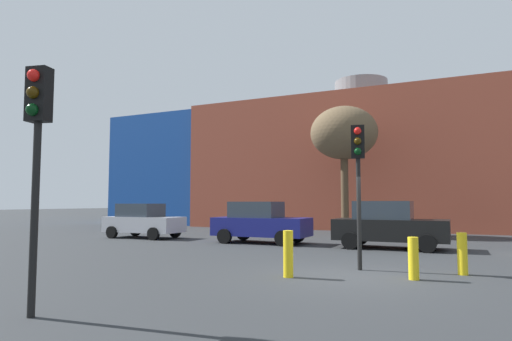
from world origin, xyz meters
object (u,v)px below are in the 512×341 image
parked_car_0 (143,221)px  parked_car_1 (260,222)px  bollard_yellow_1 (413,258)px  bollard_yellow_2 (462,254)px  parked_car_2 (389,225)px  traffic_light_near_left (37,132)px  bollard_yellow_0 (288,254)px  bare_tree_0 (344,134)px  traffic_light_island (358,163)px

parked_car_0 → parked_car_1: size_ratio=0.95×
bollard_yellow_1 → bollard_yellow_2: (1.05, 1.24, 0.03)m
bollard_yellow_2 → parked_car_0: bearing=159.1°
parked_car_2 → traffic_light_near_left: 13.58m
parked_car_2 → bollard_yellow_0: bearing=-99.5°
parked_car_2 → bollard_yellow_1: parked_car_2 is taller
traffic_light_near_left → bare_tree_0: size_ratio=0.56×
bare_tree_0 → bollard_yellow_2: (5.71, -11.81, -5.12)m
bollard_yellow_2 → parked_car_2: bearing=114.4°
traffic_light_near_left → traffic_light_island: bearing=139.3°
bare_tree_0 → parked_car_0: bearing=-145.2°
parked_car_0 → traffic_light_island: size_ratio=1.03×
bollard_yellow_2 → traffic_light_near_left: bearing=-130.5°
bollard_yellow_1 → parked_car_1: bearing=135.8°
parked_car_1 → bollard_yellow_0: parked_car_1 is taller
parked_car_1 → bollard_yellow_1: bearing=-44.2°
traffic_light_near_left → parked_car_2: bearing=151.5°
traffic_light_island → bollard_yellow_2: bearing=85.3°
bollard_yellow_0 → bollard_yellow_2: 4.40m
parked_car_0 → bollard_yellow_1: 15.23m
traffic_light_near_left → parked_car_0: bearing=-159.5°
traffic_light_island → bollard_yellow_0: traffic_light_island is taller
traffic_light_near_left → bare_tree_0: 19.31m
bollard_yellow_1 → bollard_yellow_2: 1.63m
bare_tree_0 → bollard_yellow_1: bare_tree_0 is taller
parked_car_0 → parked_car_2: size_ratio=0.94×
traffic_light_island → bare_tree_0: bare_tree_0 is taller
bollard_yellow_2 → traffic_light_island: bearing=-172.8°
bare_tree_0 → bollard_yellow_0: 14.99m
bare_tree_0 → traffic_light_island: bearing=-75.1°
bollard_yellow_0 → bollard_yellow_2: bollard_yellow_0 is taller
parked_car_2 → bollard_yellow_0: size_ratio=3.83×
parked_car_1 → traffic_light_near_left: size_ratio=1.06×
bollard_yellow_2 → bollard_yellow_1: bearing=-130.2°
bollard_yellow_0 → bollard_yellow_1: 2.93m
bollard_yellow_1 → traffic_light_near_left: bearing=-130.5°
traffic_light_island → bollard_yellow_0: 3.25m
bollard_yellow_1 → bollard_yellow_2: bearing=49.8°
traffic_light_island → bare_tree_0: 12.85m
parked_car_2 → bollard_yellow_1: bearing=-77.7°
parked_car_2 → bollard_yellow_2: parked_car_2 is taller
bollard_yellow_0 → parked_car_1: bearing=118.7°
traffic_light_near_left → bare_tree_0: bearing=165.9°
parked_car_1 → bollard_yellow_0: size_ratio=3.78×
parked_car_1 → bollard_yellow_0: bearing=-61.3°
parked_car_1 → parked_car_2: (5.55, 0.00, 0.01)m
parked_car_0 → bollard_yellow_2: bearing=-20.9°
traffic_light_near_left → bollard_yellow_1: traffic_light_near_left is taller
parked_car_2 → parked_car_0: bearing=-180.0°
parked_car_0 → traffic_light_near_left: 15.55m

